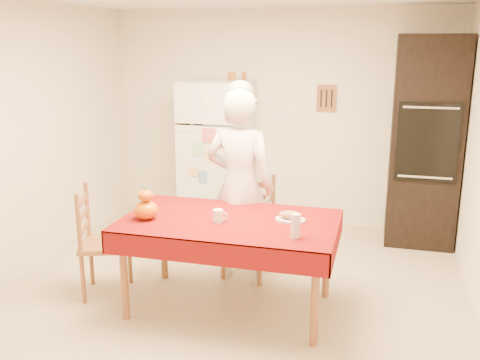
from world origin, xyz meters
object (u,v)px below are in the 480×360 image
(refrigerator, at_px, (217,155))
(chair_left, at_px, (98,238))
(chair_far, at_px, (251,221))
(pumpkin_lower, at_px, (146,210))
(coffee_mug, at_px, (218,216))
(dining_table, at_px, (229,228))
(seated_woman, at_px, (240,187))
(wine_glass, at_px, (295,226))
(oven_cabinet, at_px, (425,142))
(bread_plate, at_px, (290,220))

(refrigerator, distance_m, chair_left, 2.07)
(chair_far, height_order, pumpkin_lower, chair_far)
(coffee_mug, bearing_deg, dining_table, 48.94)
(seated_woman, distance_m, pumpkin_lower, 0.92)
(chair_far, bearing_deg, refrigerator, 127.49)
(dining_table, height_order, seated_woman, seated_woman)
(coffee_mug, bearing_deg, wine_glass, -16.04)
(oven_cabinet, distance_m, coffee_mug, 2.66)
(oven_cabinet, xyz_separation_m, pumpkin_lower, (-2.21, -2.15, -0.27))
(coffee_mug, relative_size, wine_glass, 0.57)
(oven_cabinet, bearing_deg, dining_table, -128.10)
(oven_cabinet, distance_m, bread_plate, 2.22)
(refrigerator, bearing_deg, oven_cabinet, 1.18)
(refrigerator, height_order, seated_woman, seated_woman)
(refrigerator, bearing_deg, bread_plate, -57.53)
(chair_left, bearing_deg, coffee_mug, -111.37)
(dining_table, distance_m, seated_woman, 0.59)
(chair_far, bearing_deg, dining_table, -82.37)
(dining_table, relative_size, bread_plate, 7.08)
(seated_woman, relative_size, bread_plate, 7.29)
(bread_plate, bearing_deg, chair_left, -175.38)
(refrigerator, relative_size, chair_far, 1.79)
(chair_far, relative_size, pumpkin_lower, 4.85)
(oven_cabinet, relative_size, chair_left, 2.32)
(coffee_mug, distance_m, pumpkin_lower, 0.58)
(refrigerator, relative_size, chair_left, 1.79)
(chair_far, bearing_deg, oven_cabinet, 46.77)
(oven_cabinet, distance_m, seated_woman, 2.19)
(coffee_mug, distance_m, bread_plate, 0.57)
(chair_far, bearing_deg, seated_woman, -104.12)
(oven_cabinet, xyz_separation_m, bread_plate, (-1.10, -1.91, -0.33))
(chair_left, bearing_deg, bread_plate, -104.70)
(chair_left, bearing_deg, dining_table, -107.29)
(wine_glass, bearing_deg, pumpkin_lower, 174.95)
(chair_left, xyz_separation_m, wine_glass, (1.72, -0.22, 0.34))
(chair_left, distance_m, bread_plate, 1.65)
(refrigerator, xyz_separation_m, dining_table, (0.71, -1.95, -0.16))
(wine_glass, bearing_deg, oven_cabinet, 66.16)
(chair_left, height_order, seated_woman, seated_woman)
(refrigerator, height_order, chair_far, refrigerator)
(seated_woman, bearing_deg, pumpkin_lower, 58.44)
(oven_cabinet, height_order, bread_plate, oven_cabinet)
(oven_cabinet, distance_m, dining_table, 2.57)
(dining_table, xyz_separation_m, chair_left, (-1.16, -0.04, -0.18))
(pumpkin_lower, xyz_separation_m, bread_plate, (1.11, 0.25, -0.06))
(pumpkin_lower, relative_size, wine_glass, 1.11)
(dining_table, relative_size, wine_glass, 9.66)
(refrigerator, xyz_separation_m, chair_left, (-0.44, -1.99, -0.34))
(oven_cabinet, bearing_deg, chair_left, -143.18)
(dining_table, height_order, coffee_mug, coffee_mug)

